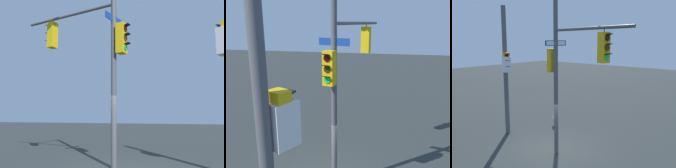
% 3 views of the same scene
% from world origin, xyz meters
% --- Properties ---
extents(ground_plane, '(80.00, 80.00, 0.00)m').
position_xyz_m(ground_plane, '(0.00, 0.00, 0.00)').
color(ground_plane, '#2D3231').
extents(main_signal_pole_assembly, '(4.87, 3.71, 9.38)m').
position_xyz_m(main_signal_pole_assembly, '(-1.06, 0.31, 5.24)').
color(main_signal_pole_assembly, '#4C4F54').
rests_on(main_signal_pole_assembly, ground).
extents(secondary_pole_assembly, '(0.80, 0.62, 7.36)m').
position_xyz_m(secondary_pole_assembly, '(3.54, 0.12, 3.88)').
color(secondary_pole_assembly, '#4C4F54').
rests_on(secondary_pole_assembly, ground).
extents(fire_hydrant, '(0.38, 0.24, 0.73)m').
position_xyz_m(fire_hydrant, '(2.39, -2.70, 0.34)').
color(fire_hydrant, '#B2B2B7').
rests_on(fire_hydrant, ground).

